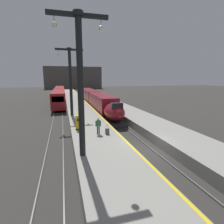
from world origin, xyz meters
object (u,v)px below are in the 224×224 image
station_column_near (80,74)px  passenger_near_edge (98,125)px  highspeed_train_main (95,99)px  regional_train_adjacent (59,94)px  rolling_suitcase (107,131)px  ticket_machine_yellow (79,123)px  station_column_mid (70,76)px

station_column_near → passenger_near_edge: bearing=65.3°
highspeed_train_main → passenger_near_edge: size_ratio=21.99×
regional_train_adjacent → passenger_near_edge: (4.30, -35.97, -0.09)m
station_column_near → passenger_near_edge: 7.04m
highspeed_train_main → station_column_near: (-5.90, -27.08, 5.02)m
highspeed_train_main → passenger_near_edge: 22.81m
regional_train_adjacent → station_column_near: station_column_near is taller
highspeed_train_main → station_column_near: 28.16m
rolling_suitcase → ticket_machine_yellow: size_ratio=0.61×
passenger_near_edge → rolling_suitcase: size_ratio=1.72×
regional_train_adjacent → station_column_mid: (2.20, -25.63, 4.88)m
passenger_near_edge → rolling_suitcase: (0.88, -0.28, -0.69)m
passenger_near_edge → ticket_machine_yellow: 2.88m
station_column_near → passenger_near_edge: size_ratio=5.86×
regional_train_adjacent → station_column_near: (2.20, -40.55, 4.83)m
regional_train_adjacent → ticket_machine_yellow: (2.55, -33.70, -0.34)m
passenger_near_edge → rolling_suitcase: passenger_near_edge is taller
station_column_near → ticket_machine_yellow: station_column_near is taller
ticket_machine_yellow → rolling_suitcase: bearing=-44.0°
highspeed_train_main → station_column_mid: 14.43m
station_column_near → highspeed_train_main: bearing=77.7°
passenger_near_edge → station_column_near: bearing=-114.7°
regional_train_adjacent → ticket_machine_yellow: bearing=-85.7°
regional_train_adjacent → rolling_suitcase: (5.18, -36.25, -0.77)m
regional_train_adjacent → station_column_mid: station_column_mid is taller
highspeed_train_main → regional_train_adjacent: regional_train_adjacent is taller
highspeed_train_main → rolling_suitcase: 22.97m
station_column_mid → rolling_suitcase: station_column_mid is taller
highspeed_train_main → station_column_mid: size_ratio=3.72×
highspeed_train_main → station_column_near: size_ratio=3.75×
station_column_mid → passenger_near_edge: bearing=-78.5°
regional_train_adjacent → station_column_near: size_ratio=3.69×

